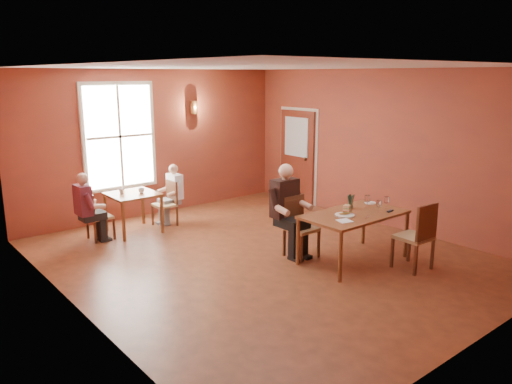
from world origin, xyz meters
TOP-DOWN VIEW (x-y plane):
  - ground at (0.00, 0.00)m, footprint 6.00×7.00m
  - wall_back at (0.00, 3.50)m, footprint 6.00×0.04m
  - wall_front at (0.00, -3.50)m, footprint 6.00×0.04m
  - wall_left at (-3.00, 0.00)m, footprint 0.04×7.00m
  - wall_right at (3.00, 0.00)m, footprint 0.04×7.00m
  - ceiling at (0.00, 0.00)m, footprint 6.00×7.00m
  - window at (-0.80, 3.45)m, footprint 1.36×0.10m
  - door at (2.94, 2.30)m, footprint 0.12×1.04m
  - wall_sconce at (0.90, 3.40)m, footprint 0.16×0.16m
  - main_table at (0.99, -1.01)m, footprint 1.67×0.94m
  - chair_diner_main at (0.49, -0.36)m, footprint 0.44×0.44m
  - diner_main at (0.49, -0.39)m, footprint 0.58×0.58m
  - chair_empty at (1.44, -1.79)m, footprint 0.48×0.48m
  - plate_food at (0.76, -1.01)m, footprint 0.38×0.38m
  - sandwich at (0.85, -0.98)m, footprint 0.13×0.12m
  - goblet_a at (1.43, -0.91)m, footprint 0.09×0.09m
  - goblet_b at (1.63, -1.14)m, footprint 0.09×0.09m
  - goblet_c at (1.35, -1.20)m, footprint 0.10×0.10m
  - menu_stand at (1.16, -0.79)m, footprint 0.15×0.12m
  - knife at (0.97, -1.28)m, footprint 0.21×0.10m
  - napkin at (0.54, -1.20)m, footprint 0.24×0.24m
  - side_plate at (1.69, -0.77)m, footprint 0.25×0.25m
  - sunglasses at (1.50, -1.30)m, footprint 0.15×0.07m
  - second_table at (-1.01, 2.56)m, footprint 0.85×0.85m
  - chair_diner_white at (-0.36, 2.56)m, footprint 0.39×0.39m
  - diner_white at (-0.33, 2.56)m, footprint 0.45×0.45m
  - chair_diner_maroon at (-1.66, 2.56)m, footprint 0.38×0.38m
  - diner_maroon at (-1.69, 2.56)m, footprint 0.49×0.49m
  - cup_a at (-0.86, 2.50)m, footprint 0.13×0.13m
  - cup_b at (-1.18, 2.67)m, footprint 0.12×0.12m

SIDE VIEW (x-z plane):
  - ground at x=0.00m, z-range -0.01..0.01m
  - second_table at x=-1.01m, z-range 0.00..0.75m
  - main_table at x=0.99m, z-range 0.00..0.78m
  - chair_diner_maroon at x=-1.66m, z-range 0.00..0.87m
  - chair_diner_white at x=-0.36m, z-range 0.00..0.87m
  - chair_diner_main at x=0.49m, z-range 0.00..0.98m
  - chair_empty at x=1.44m, z-range 0.00..1.05m
  - diner_white at x=-0.33m, z-range 0.00..1.14m
  - diner_maroon at x=-1.69m, z-range 0.00..1.22m
  - diner_main at x=0.49m, z-range 0.00..1.45m
  - knife at x=0.97m, z-range 0.78..0.79m
  - napkin at x=0.54m, z-range 0.78..0.79m
  - cup_a at x=-0.86m, z-range 0.75..0.83m
  - side_plate at x=1.69m, z-range 0.78..0.80m
  - sunglasses at x=1.50m, z-range 0.78..0.80m
  - cup_b at x=-1.18m, z-range 0.75..0.84m
  - plate_food at x=0.76m, z-range 0.78..0.82m
  - sandwich at x=0.85m, z-range 0.78..0.91m
  - goblet_c at x=1.35m, z-range 0.78..0.98m
  - goblet_b at x=1.63m, z-range 0.78..0.99m
  - goblet_a at x=1.43m, z-range 0.78..1.00m
  - menu_stand at x=1.16m, z-range 0.78..1.01m
  - door at x=2.94m, z-range 0.00..2.10m
  - wall_back at x=0.00m, z-range 0.00..3.00m
  - wall_front at x=0.00m, z-range 0.00..3.00m
  - wall_left at x=-3.00m, z-range 0.00..3.00m
  - wall_right at x=3.00m, z-range 0.00..3.00m
  - window at x=-0.80m, z-range 0.72..2.68m
  - wall_sconce at x=0.90m, z-range 2.06..2.34m
  - ceiling at x=0.00m, z-range 2.98..3.02m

